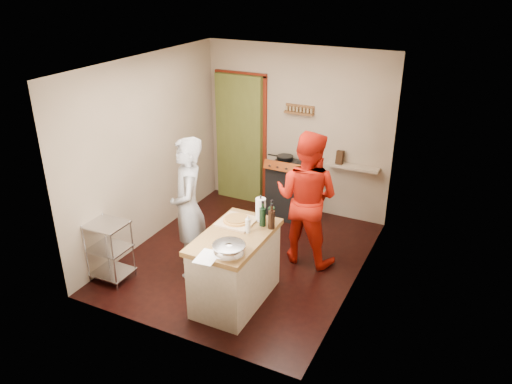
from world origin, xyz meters
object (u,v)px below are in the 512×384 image
stove (290,189)px  island (236,266)px  wire_shelving (109,249)px  person_stripe (188,208)px  person_red (307,198)px

stove → island: size_ratio=0.78×
wire_shelving → island: bearing=10.5°
wire_shelving → person_stripe: person_stripe is taller
stove → person_red: size_ratio=0.56×
island → person_red: bearing=72.5°
stove → wire_shelving: size_ratio=1.26×
wire_shelving → person_red: size_ratio=0.44×
person_stripe → person_red: size_ratio=1.01×
stove → island: island is taller
stove → wire_shelving: (-1.33, -2.62, -0.01)m
person_red → wire_shelving: bearing=40.8°
person_red → island: bearing=75.9°
stove → person_red: 1.36m
wire_shelving → person_stripe: bearing=37.2°
island → person_red: person_red is taller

